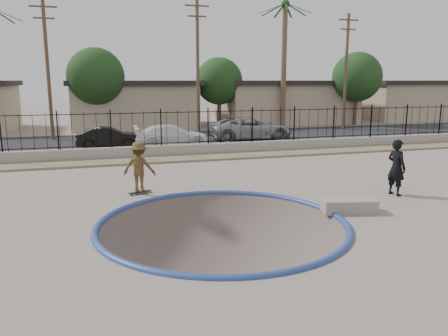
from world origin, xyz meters
TOP-DOWN VIEW (x-y plane):
  - ground at (0.00, 12.00)m, footprint 120.00×120.00m
  - bowl_pit at (0.00, -1.00)m, footprint 6.84×6.84m
  - coping_ring at (0.00, -1.00)m, footprint 7.04×7.04m
  - rock_strip at (0.00, 9.20)m, footprint 42.00×1.60m
  - retaining_wall at (0.00, 10.30)m, footprint 42.00×0.45m
  - fence at (0.00, 10.30)m, footprint 40.00×0.04m
  - street at (0.00, 17.00)m, footprint 90.00×8.00m
  - house_center at (0.00, 26.50)m, footprint 10.60×8.60m
  - house_east at (14.00, 26.50)m, footprint 12.60×8.60m
  - house_east_far at (28.00, 26.50)m, footprint 11.60×8.60m
  - palm_right at (12.00, 22.00)m, footprint 2.30×2.30m
  - utility_pole_left at (-6.00, 19.00)m, footprint 1.70×0.24m
  - utility_pole_mid at (4.00, 19.00)m, footprint 1.70×0.24m
  - utility_pole_right at (16.00, 19.00)m, footprint 1.70×0.24m
  - street_tree_left at (-3.00, 23.00)m, footprint 4.32×4.32m
  - street_tree_mid at (7.00, 24.00)m, footprint 3.96×3.96m
  - street_tree_right at (19.00, 22.00)m, footprint 4.32×4.32m
  - skater at (-1.85, 3.00)m, footprint 1.29×1.01m
  - skateboard at (-1.85, 3.00)m, footprint 0.85×0.47m
  - videographer at (6.64, 0.34)m, footprint 0.61×0.80m
  - concrete_ledge at (4.00, -0.97)m, footprint 1.72×1.05m
  - car_b at (-2.52, 14.07)m, footprint 3.71×1.30m
  - car_c at (1.11, 13.73)m, footprint 4.47×1.87m
  - car_d at (6.61, 15.00)m, footprint 5.57×2.68m

SIDE VIEW (x-z plane):
  - ground at x=0.00m, z-range -2.20..0.00m
  - bowl_pit at x=0.00m, z-range -0.90..0.90m
  - coping_ring at x=0.00m, z-range -0.10..0.10m
  - street at x=0.00m, z-range 0.00..0.04m
  - rock_strip at x=0.00m, z-range 0.00..0.11m
  - skateboard at x=-1.85m, z-range 0.02..0.09m
  - concrete_ledge at x=4.00m, z-range 0.00..0.40m
  - retaining_wall at x=0.00m, z-range 0.00..0.60m
  - car_b at x=-2.52m, z-range 0.04..1.26m
  - car_c at x=1.11m, z-range 0.04..1.33m
  - car_d at x=6.61m, z-range 0.04..1.57m
  - skater at x=-1.85m, z-range 0.00..1.75m
  - videographer at x=6.64m, z-range 0.00..1.95m
  - fence at x=0.00m, z-range 0.60..2.40m
  - house_east at x=14.00m, z-range 0.02..3.92m
  - house_east_far at x=28.00m, z-range 0.02..3.92m
  - house_center at x=0.00m, z-range 0.02..3.92m
  - street_tree_mid at x=7.00m, z-range 0.92..6.75m
  - street_tree_left at x=-3.00m, z-range 1.01..7.37m
  - street_tree_right at x=19.00m, z-range 1.01..7.37m
  - utility_pole_left at x=-6.00m, z-range 0.20..9.20m
  - utility_pole_right at x=16.00m, z-range 0.20..9.20m
  - utility_pole_mid at x=4.00m, z-range 0.21..9.71m
  - palm_right at x=12.00m, z-range 2.18..12.48m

